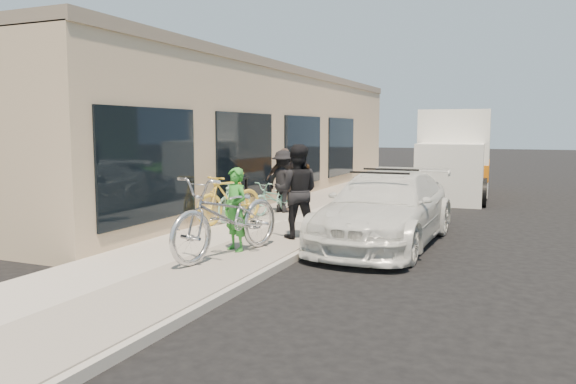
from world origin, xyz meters
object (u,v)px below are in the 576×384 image
(woman_rider, at_px, (236,209))
(bystander_b, at_px, (284,180))
(sandwich_board, at_px, (298,182))
(bystander_a, at_px, (283,181))
(tandem_bike, at_px, (228,216))
(man_standing, at_px, (297,191))
(cruiser_bike_c, at_px, (230,198))
(moving_truck, at_px, (455,158))
(cruiser_bike_a, at_px, (235,200))
(sedan_white, at_px, (385,209))
(cruiser_bike_b, at_px, (274,198))
(bike_rack, at_px, (243,194))
(sedan_silver, at_px, (407,202))

(woman_rider, relative_size, bystander_b, 0.89)
(sandwich_board, distance_m, bystander_a, 2.47)
(tandem_bike, xyz_separation_m, man_standing, (0.45, 1.93, 0.24))
(cruiser_bike_c, distance_m, bystander_a, 2.11)
(moving_truck, distance_m, cruiser_bike_a, 9.44)
(sedan_white, bearing_deg, woman_rider, -131.00)
(tandem_bike, bearing_deg, bystander_a, 114.95)
(cruiser_bike_a, relative_size, cruiser_bike_b, 1.03)
(sedan_white, relative_size, man_standing, 2.73)
(moving_truck, distance_m, woman_rider, 11.72)
(bike_rack, height_order, tandem_bike, tandem_bike)
(moving_truck, xyz_separation_m, man_standing, (-1.81, -9.97, -0.22))
(bystander_b, bearing_deg, bystander_a, -81.50)
(cruiser_bike_b, bearing_deg, bystander_b, 95.82)
(bike_rack, relative_size, bystander_a, 0.62)
(sandwich_board, distance_m, cruiser_bike_b, 2.77)
(sandwich_board, relative_size, sedan_silver, 0.31)
(sedan_white, height_order, cruiser_bike_b, sedan_white)
(sedan_white, distance_m, cruiser_bike_c, 3.65)
(sedan_white, xyz_separation_m, woman_rider, (-2.12, -2.28, 0.16))
(man_standing, distance_m, bystander_b, 3.61)
(bike_rack, height_order, man_standing, man_standing)
(tandem_bike, height_order, cruiser_bike_c, tandem_bike)
(bike_rack, distance_m, tandem_bike, 4.02)
(sandwich_board, xyz_separation_m, sedan_white, (3.76, -4.66, 0.03))
(sedan_white, relative_size, cruiser_bike_b, 3.21)
(cruiser_bike_a, bearing_deg, man_standing, -33.93)
(sedan_silver, relative_size, moving_truck, 0.56)
(sedan_white, xyz_separation_m, sedan_silver, (-0.01, 2.18, -0.14))
(cruiser_bike_b, bearing_deg, cruiser_bike_a, -94.25)
(bystander_a, bearing_deg, sandwich_board, -58.03)
(bike_rack, relative_size, cruiser_bike_c, 0.52)
(woman_rider, bearing_deg, bystander_a, 128.04)
(moving_truck, height_order, cruiser_bike_b, moving_truck)
(man_standing, bearing_deg, bystander_a, -80.56)
(sedan_white, xyz_separation_m, bystander_b, (-3.24, 2.43, 0.25))
(sedan_silver, bearing_deg, woman_rider, -118.59)
(sedan_silver, xyz_separation_m, moving_truck, (0.24, 7.02, 0.71))
(moving_truck, distance_m, tandem_bike, 12.12)
(man_standing, bearing_deg, woman_rider, 51.67)
(sandwich_board, distance_m, cruiser_bike_c, 4.44)
(sedan_white, relative_size, bystander_b, 3.05)
(sedan_silver, bearing_deg, cruiser_bike_b, -178.99)
(sedan_silver, bearing_deg, man_standing, -121.26)
(tandem_bike, relative_size, bystander_b, 1.59)
(cruiser_bike_c, xyz_separation_m, bystander_a, (0.44, 2.05, 0.23))
(sandwich_board, height_order, cruiser_bike_c, cruiser_bike_c)
(tandem_bike, relative_size, woman_rider, 1.78)
(sedan_silver, height_order, woman_rider, woman_rider)
(sedan_white, height_order, cruiser_bike_c, sedan_white)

